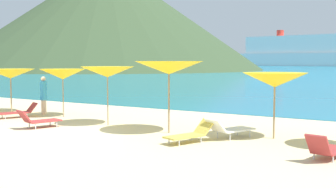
{
  "coord_description": "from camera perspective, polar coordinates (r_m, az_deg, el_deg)",
  "views": [
    {
      "loc": [
        10.42,
        -9.41,
        2.38
      ],
      "look_at": [
        2.47,
        3.19,
        1.2
      ],
      "focal_mm": 45.39,
      "sensor_mm": 36.0,
      "label": 1
    }
  ],
  "objects": [
    {
      "name": "cruise_ship",
      "position": [
        215.6,
        16.83,
        5.43
      ],
      "size": [
        67.8,
        16.67,
        17.53
      ],
      "rotation": [
        0.0,
        0.0,
        -0.1
      ],
      "color": "white",
      "rests_on": "ocean_water"
    },
    {
      "name": "headland_hill",
      "position": [
        118.75,
        -8.2,
        10.37
      ],
      "size": [
        84.06,
        84.06,
        29.11
      ],
      "primitive_type": "cone",
      "color": "#384C2D",
      "rests_on": "ground_plane"
    },
    {
      "name": "ground_plane",
      "position": [
        22.17,
        4.02,
        -2.03
      ],
      "size": [
        50.0,
        100.0,
        0.3
      ],
      "primitive_type": "cube",
      "color": "beige"
    },
    {
      "name": "umbrella_2",
      "position": [
        20.76,
        -20.4,
        2.63
      ],
      "size": [
        2.19,
        2.19,
        2.02
      ],
      "color": "#9E7F59",
      "rests_on": "ground_plane"
    },
    {
      "name": "lounge_chair_6",
      "position": [
        18.94,
        -19.44,
        -2.16
      ],
      "size": [
        1.04,
        1.67,
        0.6
      ],
      "rotation": [
        0.0,
        0.0,
        -0.36
      ],
      "color": "#A53333",
      "rests_on": "ground_plane"
    },
    {
      "name": "lounge_chair_1",
      "position": [
        15.78,
        -17.04,
        -3.26
      ],
      "size": [
        0.98,
        1.59,
        0.68
      ],
      "rotation": [
        0.0,
        0.0,
        2.86
      ],
      "color": "#A53333",
      "rests_on": "ground_plane"
    },
    {
      "name": "umbrella_4",
      "position": [
        15.76,
        -8.14,
        3.01
      ],
      "size": [
        2.05,
        2.05,
        2.17
      ],
      "color": "#9E7F59",
      "rests_on": "ground_plane"
    },
    {
      "name": "umbrella_5",
      "position": [
        13.91,
        0.12,
        3.6
      ],
      "size": [
        2.33,
        2.33,
        2.37
      ],
      "color": "#9E7F59",
      "rests_on": "ground_plane"
    },
    {
      "name": "lounge_chair_3",
      "position": [
        12.47,
        3.06,
        -5.22
      ],
      "size": [
        1.03,
        1.71,
        0.64
      ],
      "rotation": [
        0.0,
        0.0,
        -0.34
      ],
      "color": "#D8BF4C",
      "rests_on": "ground_plane"
    },
    {
      "name": "lounge_chair_0",
      "position": [
        13.19,
        8.23,
        -4.55
      ],
      "size": [
        1.16,
        1.75,
        0.67
      ],
      "rotation": [
        0.0,
        0.0,
        2.78
      ],
      "color": "white",
      "rests_on": "ground_plane"
    },
    {
      "name": "umbrella_3",
      "position": [
        18.52,
        -13.96,
        2.67
      ],
      "size": [
        1.95,
        1.95,
        2.04
      ],
      "color": "#9E7F59",
      "rests_on": "ground_plane"
    },
    {
      "name": "umbrella_6",
      "position": [
        13.31,
        14.15,
        1.89
      ],
      "size": [
        2.07,
        2.07,
        2.03
      ],
      "color": "#9E7F59",
      "rests_on": "ground_plane"
    },
    {
      "name": "beachgoer_2",
      "position": [
        19.55,
        -16.37,
        0.03
      ],
      "size": [
        0.29,
        0.29,
        1.7
      ],
      "rotation": [
        0.0,
        0.0,
        2.97
      ],
      "color": "beige",
      "rests_on": "ground_plane"
    },
    {
      "name": "lounge_chair_2",
      "position": [
        11.03,
        20.62,
        -6.82
      ],
      "size": [
        0.82,
        1.66,
        0.69
      ],
      "rotation": [
        0.0,
        0.0,
        2.95
      ],
      "color": "#A53333",
      "rests_on": "ground_plane"
    }
  ]
}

